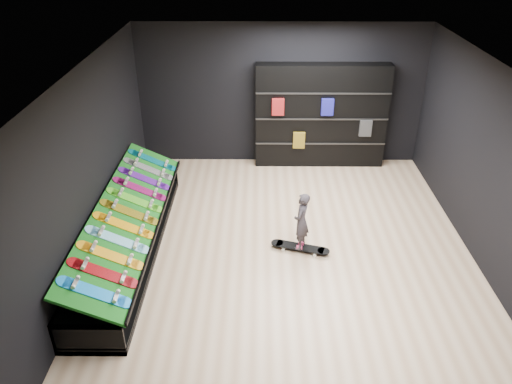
{
  "coord_description": "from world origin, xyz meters",
  "views": [
    {
      "loc": [
        -0.45,
        -6.68,
        4.84
      ],
      "look_at": [
        -0.5,
        0.2,
        1.0
      ],
      "focal_mm": 35.0,
      "sensor_mm": 36.0,
      "label": 1
    }
  ],
  "objects_px": {
    "display_rack": "(130,238)",
    "child": "(301,231)",
    "floor_skateboard": "(300,249)",
    "back_shelving": "(321,116)"
  },
  "relations": [
    {
      "from": "floor_skateboard",
      "to": "child",
      "type": "bearing_deg",
      "value": 0.0
    },
    {
      "from": "floor_skateboard",
      "to": "child",
      "type": "xyz_separation_m",
      "value": [
        0.0,
        0.0,
        0.34
      ]
    },
    {
      "from": "back_shelving",
      "to": "child",
      "type": "distance_m",
      "value": 3.45
    },
    {
      "from": "floor_skateboard",
      "to": "display_rack",
      "type": "bearing_deg",
      "value": -163.04
    },
    {
      "from": "display_rack",
      "to": "floor_skateboard",
      "type": "xyz_separation_m",
      "value": [
        2.77,
        0.01,
        -0.2
      ]
    },
    {
      "from": "display_rack",
      "to": "child",
      "type": "xyz_separation_m",
      "value": [
        2.77,
        0.01,
        0.13
      ]
    },
    {
      "from": "back_shelving",
      "to": "floor_skateboard",
      "type": "height_order",
      "value": "back_shelving"
    },
    {
      "from": "display_rack",
      "to": "child",
      "type": "distance_m",
      "value": 2.78
    },
    {
      "from": "back_shelving",
      "to": "floor_skateboard",
      "type": "xyz_separation_m",
      "value": [
        -0.63,
        -3.31,
        -1.06
      ]
    },
    {
      "from": "display_rack",
      "to": "floor_skateboard",
      "type": "bearing_deg",
      "value": 0.21
    }
  ]
}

